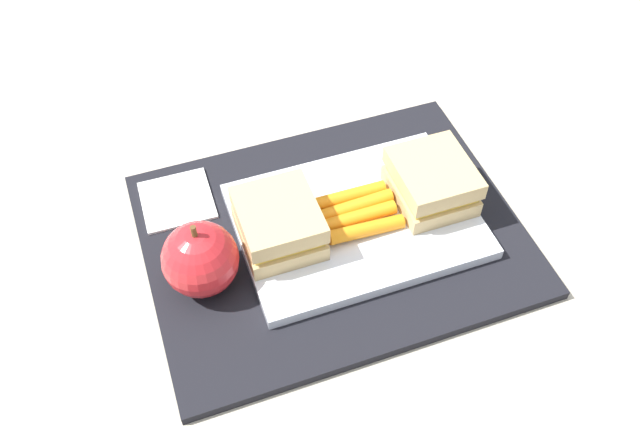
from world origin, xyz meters
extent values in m
plane|color=#B7AD99|center=(0.00, 0.00, 0.00)|extent=(2.40, 2.40, 0.00)
cube|color=black|center=(0.00, 0.00, 0.01)|extent=(0.36, 0.28, 0.01)
cube|color=white|center=(-0.03, 0.00, 0.02)|extent=(0.23, 0.17, 0.01)
cube|color=tan|center=(-0.10, 0.00, 0.03)|extent=(0.07, 0.08, 0.02)
cube|color=#F4CC4C|center=(-0.10, 0.00, 0.04)|extent=(0.07, 0.07, 0.01)
cube|color=tan|center=(-0.10, 0.00, 0.06)|extent=(0.07, 0.08, 0.02)
cube|color=tan|center=(0.05, 0.00, 0.03)|extent=(0.07, 0.08, 0.02)
cube|color=#F4CC4C|center=(0.05, 0.00, 0.04)|extent=(0.07, 0.07, 0.01)
cube|color=tan|center=(0.05, 0.00, 0.06)|extent=(0.07, 0.08, 0.02)
cylinder|color=orange|center=(-0.03, -0.02, 0.03)|extent=(0.08, 0.01, 0.01)
cylinder|color=orange|center=(-0.03, -0.01, 0.03)|extent=(0.08, 0.01, 0.02)
cylinder|color=orange|center=(-0.02, 0.01, 0.03)|extent=(0.08, 0.01, 0.02)
cylinder|color=orange|center=(-0.03, 0.02, 0.03)|extent=(0.08, 0.01, 0.02)
sphere|color=red|center=(0.13, 0.02, 0.04)|extent=(0.07, 0.07, 0.07)
cylinder|color=brown|center=(0.13, 0.02, 0.08)|extent=(0.01, 0.00, 0.01)
cube|color=white|center=(0.14, -0.09, 0.01)|extent=(0.07, 0.07, 0.00)
camera|label=1|loc=(0.15, 0.38, 0.53)|focal=37.82mm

